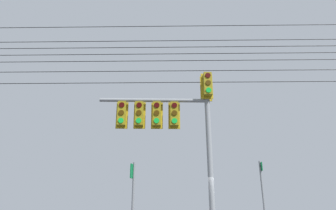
% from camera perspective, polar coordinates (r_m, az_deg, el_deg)
% --- Properties ---
extents(signal_mast_assembly, '(2.15, 4.08, 6.42)m').
position_cam_1_polar(signal_mast_assembly, '(10.78, 1.84, -2.67)').
color(signal_mast_assembly, gray).
rests_on(signal_mast_assembly, ground).
extents(route_sign_primary, '(0.30, 0.13, 3.11)m').
position_cam_1_polar(route_sign_primary, '(11.13, 18.32, -17.14)').
color(route_sign_primary, slate).
rests_on(route_sign_primary, ground).
extents(route_sign_secondary, '(0.34, 0.12, 2.66)m').
position_cam_1_polar(route_sign_secondary, '(7.89, -7.02, -18.69)').
color(route_sign_secondary, slate).
rests_on(route_sign_secondary, ground).
extents(overhead_wire_span, '(10.58, 27.52, 2.63)m').
position_cam_1_polar(overhead_wire_span, '(11.89, 0.74, 9.99)').
color(overhead_wire_span, black).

